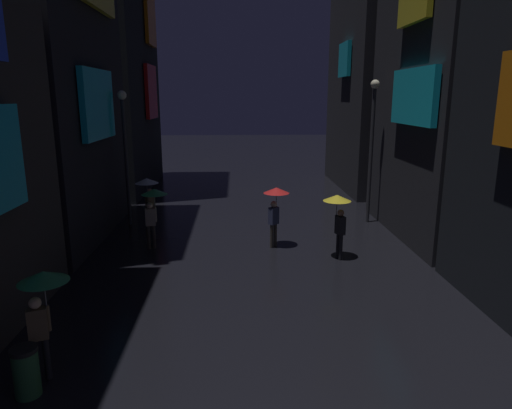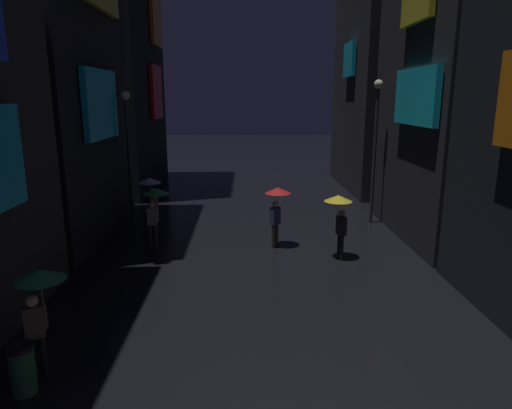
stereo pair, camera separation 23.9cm
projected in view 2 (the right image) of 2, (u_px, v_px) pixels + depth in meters
building_right_mid at (468, 4)px, 15.82m from camera, size 4.25×7.36×16.61m
pedestrian_near_crossing_green at (155, 201)px, 15.72m from camera, size 0.90×0.90×2.12m
pedestrian_foreground_right_green at (38, 294)px, 8.35m from camera, size 0.90×0.90×2.12m
pedestrian_foreground_left_yellow at (339, 209)px, 14.63m from camera, size 0.90×0.90×2.12m
pedestrian_far_right_clear at (151, 189)px, 17.85m from camera, size 0.90×0.90×2.12m
pedestrian_midstreet_centre_red at (277, 201)px, 15.85m from camera, size 0.90×0.90×2.12m
streetlamp_right_far at (375, 136)px, 18.48m from camera, size 0.36×0.36×5.85m
streetlamp_left_far at (128, 142)px, 18.35m from camera, size 0.36×0.36×5.43m
trash_bin at (22, 369)px, 8.10m from camera, size 0.46×0.46×0.93m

